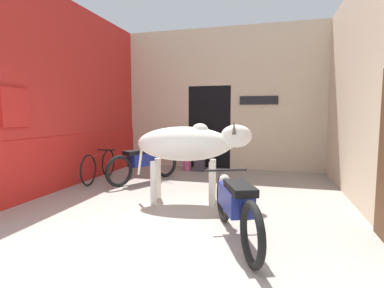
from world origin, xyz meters
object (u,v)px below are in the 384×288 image
bicycle (99,166)px  motorcycle_near (235,204)px  motorcycle_far (144,162)px  plastic_stool (187,162)px  cow (190,145)px  shopkeeper_seated (201,147)px

bicycle → motorcycle_near: bearing=-35.6°
motorcycle_far → plastic_stool: bearing=71.3°
cow → plastic_stool: 3.11m
motorcycle_far → bicycle: size_ratio=1.11×
cow → motorcycle_near: 1.78m
bicycle → plastic_stool: (1.59, 1.81, -0.11)m
bicycle → shopkeeper_seated: 2.71m
shopkeeper_seated → bicycle: bearing=-136.6°
cow → motorcycle_far: 1.98m
plastic_stool → cow: bearing=-73.0°
motorcycle_near → plastic_stool: size_ratio=4.34×
motorcycle_far → plastic_stool: 1.73m
motorcycle_near → motorcycle_far: (-2.39, 2.64, 0.00)m
motorcycle_near → plastic_stool: (-1.84, 4.27, -0.21)m
motorcycle_far → bicycle: bearing=-169.9°
cow → plastic_stool: bearing=107.0°
cow → bicycle: size_ratio=1.22×
motorcycle_near → bicycle: bearing=144.4°
cow → motorcycle_near: (0.96, -1.39, -0.56)m
bicycle → shopkeeper_seated: shopkeeper_seated is taller
shopkeeper_seated → cow: bearing=-80.1°
motorcycle_near → plastic_stool: bearing=113.3°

